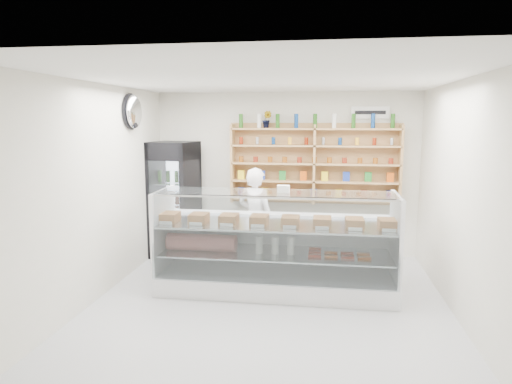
# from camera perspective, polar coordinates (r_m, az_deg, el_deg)

# --- Properties ---
(room) EXTENTS (5.00, 5.00, 5.00)m
(room) POSITION_cam_1_polar(r_m,az_deg,el_deg) (5.49, 1.56, -0.72)
(room) COLOR #A4A5A9
(room) RESTS_ON ground
(display_counter) EXTENTS (3.19, 0.95, 1.39)m
(display_counter) POSITION_cam_1_polar(r_m,az_deg,el_deg) (6.29, 2.43, -9.08)
(display_counter) COLOR white
(display_counter) RESTS_ON floor
(shop_worker) EXTENTS (0.68, 0.56, 1.60)m
(shop_worker) POSITION_cam_1_polar(r_m,az_deg,el_deg) (7.16, -0.07, -3.30)
(shop_worker) COLOR white
(shop_worker) RESTS_ON floor
(drinks_cooler) EXTENTS (0.82, 0.80, 1.97)m
(drinks_cooler) POSITION_cam_1_polar(r_m,az_deg,el_deg) (7.89, -10.16, -0.92)
(drinks_cooler) COLOR black
(drinks_cooler) RESTS_ON floor
(wall_shelving) EXTENTS (2.84, 0.28, 1.33)m
(wall_shelving) POSITION_cam_1_polar(r_m,az_deg,el_deg) (7.75, 7.29, 3.49)
(wall_shelving) COLOR #A98750
(wall_shelving) RESTS_ON back_wall
(potted_plant) EXTENTS (0.19, 0.16, 0.29)m
(potted_plant) POSITION_cam_1_polar(r_m,az_deg,el_deg) (7.77, 1.38, 9.07)
(potted_plant) COLOR #1E6626
(potted_plant) RESTS_ON wall_shelving
(security_mirror) EXTENTS (0.15, 0.50, 0.50)m
(security_mirror) POSITION_cam_1_polar(r_m,az_deg,el_deg) (7.15, -15.01, 9.68)
(security_mirror) COLOR silver
(security_mirror) RESTS_ON left_wall
(wall_sign) EXTENTS (0.62, 0.03, 0.20)m
(wall_sign) POSITION_cam_1_polar(r_m,az_deg,el_deg) (7.88, 14.09, 9.62)
(wall_sign) COLOR white
(wall_sign) RESTS_ON back_wall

